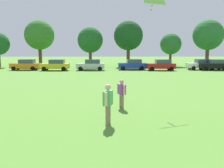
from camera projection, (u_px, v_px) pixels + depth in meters
The scene contains 15 objects.
ground_plane at pixel (102, 78), 27.80m from camera, with size 160.00×160.00×0.00m, color #568C33.
adult_bystander at pixel (122, 91), 13.33m from camera, with size 0.46×0.71×1.59m.
bystander_near_trees at pixel (108, 101), 10.35m from camera, with size 0.45×0.83×1.78m.
parked_car_orange_0 at pixel (26, 65), 37.81m from camera, with size 4.30×2.02×1.68m.
parked_car_yellow_1 at pixel (55, 65), 37.06m from camera, with size 4.30×2.02×1.68m.
parked_car_silver_2 at pixel (91, 65), 37.43m from camera, with size 4.30×2.02×1.68m.
parked_car_blue_3 at pixel (132, 64), 38.31m from camera, with size 4.30×2.02×1.68m.
parked_car_red_4 at pixel (161, 65), 37.19m from camera, with size 4.30×2.02×1.68m.
parked_car_white_5 at pixel (201, 64), 38.41m from camera, with size 4.30×2.02×1.68m.
parked_car_black_6 at pixel (213, 65), 37.55m from camera, with size 4.30×2.02×1.68m.
tree_left at pixel (39, 35), 46.03m from camera, with size 5.58×5.58×8.69m.
tree_center_left at pixel (90, 40), 43.98m from camera, with size 4.61×4.61×7.18m.
tree_center_right at pixel (128, 36), 45.08m from camera, with size 5.42×5.42×8.45m.
tree_right at pixel (171, 44), 46.06m from camera, with size 4.00×4.00×6.23m.
tree_far_right at pixel (208, 35), 44.04m from camera, with size 5.49×5.49×8.55m.
Camera 1 is at (0.46, 2.36, 3.23)m, focal length 38.92 mm.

